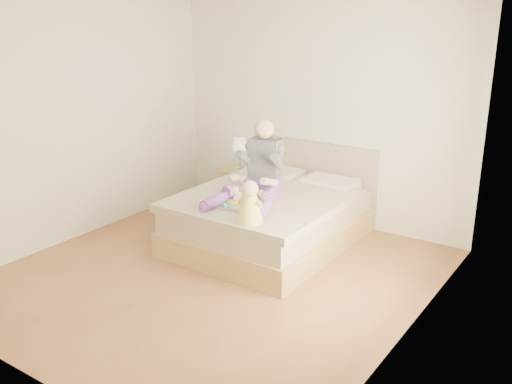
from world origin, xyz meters
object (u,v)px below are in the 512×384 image
Objects in this scene: bed at (273,216)px; tray at (245,204)px; nightstand at (239,189)px; adult at (259,175)px; baby at (250,205)px.

bed is 0.70m from tray.
nightstand is 1.49m from adult.
nightstand is at bearing 144.17° from bed.
baby reaches higher than nightstand.
baby reaches higher than bed.
bed reaches higher than tray.
baby reaches higher than tray.
baby is at bearing -55.01° from nightstand.
tray is at bearing -85.55° from bed.
bed is at bearing 72.55° from adult.
bed is at bearing 95.64° from baby.
adult is at bearing 97.53° from tray.
baby is at bearing -72.10° from adult.
nightstand is 2.20m from baby.
adult reaches higher than baby.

